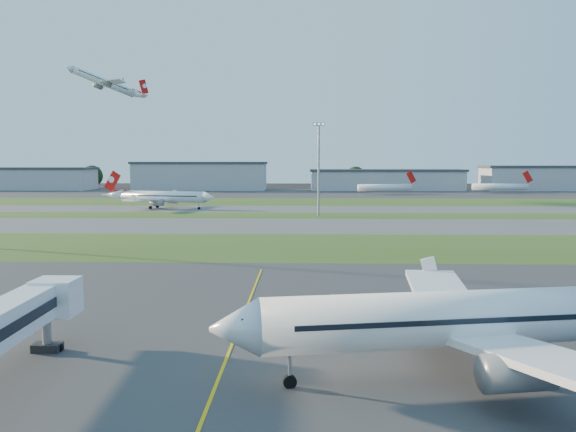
{
  "coord_description": "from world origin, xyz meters",
  "views": [
    {
      "loc": [
        10.88,
        -47.35,
        15.07
      ],
      "look_at": [
        8.54,
        36.37,
        7.0
      ],
      "focal_mm": 35.0,
      "sensor_mm": 36.0,
      "label": 1
    }
  ],
  "objects_px": {
    "airliner_parked": "(483,319)",
    "airliner_taxiing": "(162,197)",
    "mini_jet_far": "(500,187)",
    "light_mast_centre": "(319,163)",
    "mini_jet_near": "(385,187)"
  },
  "relations": [
    {
      "from": "airliner_parked",
      "to": "airliner_taxiing",
      "type": "height_order",
      "value": "airliner_parked"
    },
    {
      "from": "mini_jet_near",
      "to": "mini_jet_far",
      "type": "relative_size",
      "value": 0.99
    },
    {
      "from": "airliner_parked",
      "to": "mini_jet_near",
      "type": "relative_size",
      "value": 1.34
    },
    {
      "from": "airliner_taxiing",
      "to": "airliner_parked",
      "type": "bearing_deg",
      "value": 123.73
    },
    {
      "from": "airliner_taxiing",
      "to": "mini_jet_near",
      "type": "distance_m",
      "value": 118.1
    },
    {
      "from": "airliner_parked",
      "to": "airliner_taxiing",
      "type": "xyz_separation_m",
      "value": [
        -58.23,
        141.0,
        -0.31
      ]
    },
    {
      "from": "mini_jet_far",
      "to": "light_mast_centre",
      "type": "distance_m",
      "value": 147.39
    },
    {
      "from": "airliner_parked",
      "to": "light_mast_centre",
      "type": "relative_size",
      "value": 1.46
    },
    {
      "from": "mini_jet_near",
      "to": "light_mast_centre",
      "type": "distance_m",
      "value": 113.27
    },
    {
      "from": "airliner_parked",
      "to": "mini_jet_far",
      "type": "distance_m",
      "value": 246.79
    },
    {
      "from": "light_mast_centre",
      "to": "airliner_parked",
      "type": "bearing_deg",
      "value": -85.89
    },
    {
      "from": "airliner_parked",
      "to": "airliner_taxiing",
      "type": "relative_size",
      "value": 1.08
    },
    {
      "from": "airliner_parked",
      "to": "airliner_taxiing",
      "type": "bearing_deg",
      "value": 102.48
    },
    {
      "from": "airliner_parked",
      "to": "mini_jet_far",
      "type": "height_order",
      "value": "airliner_parked"
    },
    {
      "from": "light_mast_centre",
      "to": "mini_jet_near",
      "type": "bearing_deg",
      "value": 72.47
    }
  ]
}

